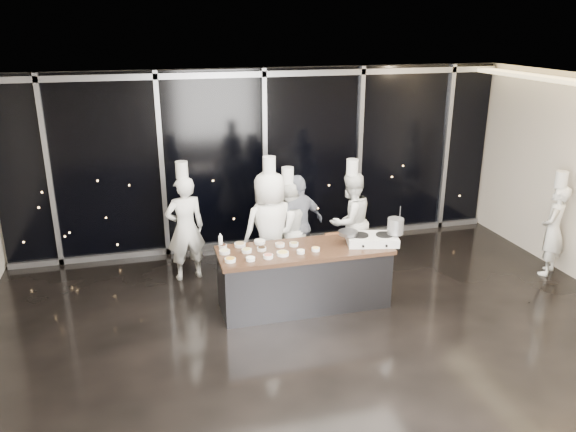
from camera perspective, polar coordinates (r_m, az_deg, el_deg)
name	(u,v)px	position (r m, az deg, el deg)	size (l,w,h in m)	color
ground	(323,336)	(7.60, 3.57, -12.10)	(9.00, 9.00, 0.00)	black
room_shell	(341,171)	(6.78, 5.38, 4.60)	(9.02, 7.02, 3.21)	#BFB4A3
window_wall	(265,160)	(10.08, -2.40, 5.71)	(8.90, 0.11, 3.20)	black
demo_counter	(304,277)	(8.14, 1.64, -6.21)	(2.46, 0.86, 0.90)	#343439
stove	(372,239)	(8.20, 8.53, -2.34)	(0.80, 0.59, 0.14)	silver
frying_pan	(347,233)	(8.12, 6.05, -1.70)	(0.51, 0.34, 0.05)	slate
stock_pot	(395,226)	(8.21, 10.87, -1.02)	(0.23, 0.23, 0.23)	#A5A5A7
prep_bowls	(261,250)	(7.85, -2.81, -3.46)	(1.38, 0.71, 0.05)	white
squeeze_bottle	(220,241)	(8.01, -6.88, -2.49)	(0.06, 0.06, 0.22)	white
chef_far_left	(185,227)	(8.99, -10.39, -1.12)	(0.68, 0.51, 1.93)	white
chef_left	(270,229)	(8.64, -1.84, -1.30)	(1.00, 0.77, 2.06)	white
chef_center	(288,229)	(8.98, -0.04, -1.30)	(0.94, 0.86, 1.81)	white
guest	(298,226)	(9.00, 1.04, -0.99)	(1.07, 0.78, 1.68)	#15213B
chef_right	(350,221)	(9.29, 6.33, -0.50)	(0.97, 0.86, 1.87)	white
chef_side	(553,229)	(10.00, 25.34, -1.19)	(0.65, 0.62, 1.73)	white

